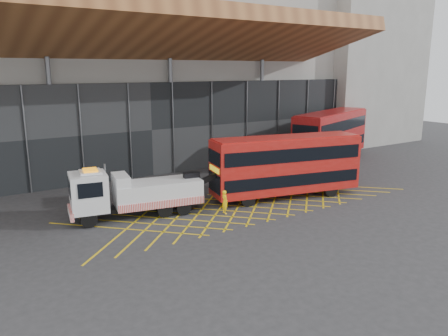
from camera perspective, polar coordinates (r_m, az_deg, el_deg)
ground_plane at (r=28.20m, az=-3.46°, el=-6.07°), size 120.00×120.00×0.00m
road_markings at (r=30.27m, az=3.15°, el=-4.72°), size 24.76×7.16×0.01m
construction_building at (r=44.26m, az=-13.56°, el=12.29°), size 55.00×23.97×18.00m
east_building at (r=59.81m, az=16.30°, el=13.16°), size 15.00×12.00×20.00m
recovery_truck at (r=27.89m, az=-11.86°, el=-3.21°), size 9.67×3.68×3.35m
bus_towed at (r=31.61m, az=8.09°, el=0.55°), size 11.20×4.78×4.45m
bus_second at (r=45.28m, az=13.81°, el=4.38°), size 12.41×7.04×4.98m
worker at (r=28.11m, az=0.10°, el=-4.45°), size 0.42×0.60×1.55m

